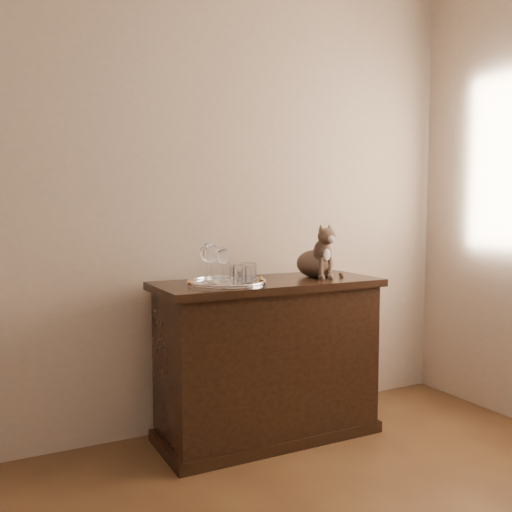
{
  "coord_description": "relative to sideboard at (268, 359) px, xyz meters",
  "views": [
    {
      "loc": [
        -0.82,
        -0.68,
        1.25
      ],
      "look_at": [
        0.54,
        1.95,
        0.98
      ],
      "focal_mm": 40.0,
      "sensor_mm": 36.0,
      "label": 1
    }
  ],
  "objects": [
    {
      "name": "sideboard",
      "position": [
        0.0,
        0.0,
        0.0
      ],
      "size": [
        1.2,
        0.5,
        0.85
      ],
      "primitive_type": null,
      "color": "black",
      "rests_on": "ground"
    },
    {
      "name": "wall_back",
      "position": [
        -0.6,
        0.31,
        0.93
      ],
      "size": [
        4.0,
        0.1,
        2.7
      ],
      "primitive_type": "cube",
      "color": "tan",
      "rests_on": "ground"
    },
    {
      "name": "wine_glass_c",
      "position": [
        -0.35,
        -0.05,
        0.53
      ],
      "size": [
        0.08,
        0.08,
        0.2
      ],
      "primitive_type": null,
      "color": "silver",
      "rests_on": "tray"
    },
    {
      "name": "tumbler_b",
      "position": [
        -0.22,
        -0.09,
        0.48
      ],
      "size": [
        0.08,
        0.08,
        0.09
      ],
      "primitive_type": "cylinder",
      "color": "white",
      "rests_on": "tray"
    },
    {
      "name": "wine_glass_a",
      "position": [
        -0.32,
        0.05,
        0.53
      ],
      "size": [
        0.07,
        0.07,
        0.19
      ],
      "primitive_type": null,
      "color": "white",
      "rests_on": "tray"
    },
    {
      "name": "tray",
      "position": [
        -0.25,
        -0.02,
        0.43
      ],
      "size": [
        0.4,
        0.4,
        0.01
      ],
      "primitive_type": "cylinder",
      "color": "white",
      "rests_on": "sideboard"
    },
    {
      "name": "tumbler_a",
      "position": [
        -0.18,
        -0.09,
        0.47
      ],
      "size": [
        0.07,
        0.07,
        0.08
      ],
      "primitive_type": "cylinder",
      "color": "white",
      "rests_on": "tray"
    },
    {
      "name": "cat",
      "position": [
        0.3,
        0.01,
        0.57
      ],
      "size": [
        0.3,
        0.28,
        0.3
      ],
      "primitive_type": null,
      "rotation": [
        0.0,
        0.0,
        -0.0
      ],
      "color": "brown",
      "rests_on": "sideboard"
    },
    {
      "name": "tumbler_c",
      "position": [
        -0.13,
        -0.02,
        0.48
      ],
      "size": [
        0.08,
        0.08,
        0.09
      ],
      "primitive_type": "cylinder",
      "color": "white",
      "rests_on": "tray"
    },
    {
      "name": "wine_glass_d",
      "position": [
        -0.25,
        0.01,
        0.52
      ],
      "size": [
        0.07,
        0.07,
        0.18
      ],
      "primitive_type": null,
      "color": "white",
      "rests_on": "tray"
    }
  ]
}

